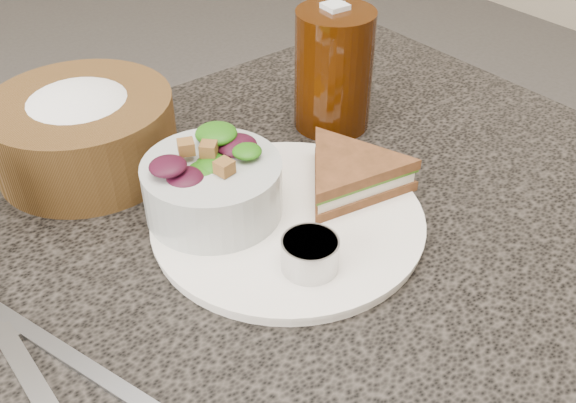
% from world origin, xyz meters
% --- Properties ---
extents(dinner_plate, '(0.27, 0.27, 0.01)m').
position_xyz_m(dinner_plate, '(0.07, 0.02, 0.76)').
color(dinner_plate, white).
rests_on(dinner_plate, dining_table).
extents(sandwich, '(0.17, 0.17, 0.04)m').
position_xyz_m(sandwich, '(0.14, 0.02, 0.78)').
color(sandwich, brown).
rests_on(sandwich, dinner_plate).
extents(salad_bowl, '(0.15, 0.15, 0.08)m').
position_xyz_m(salad_bowl, '(0.01, 0.07, 0.80)').
color(salad_bowl, '#AEB3B0').
rests_on(salad_bowl, dinner_plate).
extents(dressing_ramekin, '(0.07, 0.07, 0.03)m').
position_xyz_m(dressing_ramekin, '(0.04, -0.05, 0.78)').
color(dressing_ramekin, '#B1B1B1').
rests_on(dressing_ramekin, dinner_plate).
extents(orange_wedge, '(0.09, 0.09, 0.03)m').
position_xyz_m(orange_wedge, '(0.08, 0.10, 0.78)').
color(orange_wedge, orange).
rests_on(orange_wedge, dinner_plate).
extents(fork, '(0.02, 0.16, 0.00)m').
position_xyz_m(fork, '(-0.21, -0.02, 0.75)').
color(fork, '#9D9D9F').
rests_on(fork, dining_table).
extents(knife, '(0.08, 0.20, 0.00)m').
position_xyz_m(knife, '(-0.17, 0.00, 0.75)').
color(knife, '#999DA4').
rests_on(knife, dining_table).
extents(bread_basket, '(0.20, 0.20, 0.11)m').
position_xyz_m(bread_basket, '(-0.04, 0.24, 0.81)').
color(bread_basket, brown).
rests_on(bread_basket, dining_table).
extents(cola_glass, '(0.12, 0.12, 0.16)m').
position_xyz_m(cola_glass, '(0.23, 0.14, 0.83)').
color(cola_glass, black).
rests_on(cola_glass, dining_table).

